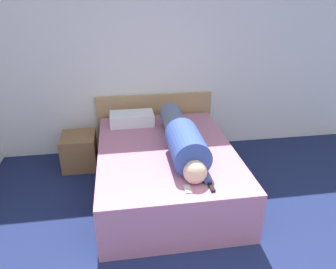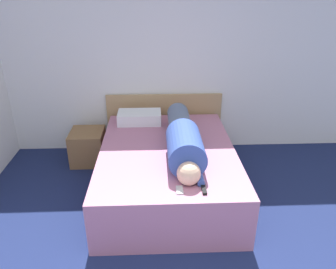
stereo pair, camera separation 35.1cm
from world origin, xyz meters
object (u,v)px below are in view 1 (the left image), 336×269
Objects in this scene: pillow_near_headboard at (132,119)px; cell_phone at (188,189)px; nightstand at (79,151)px; bed at (166,170)px; person_lying at (183,139)px; tv_remote at (211,187)px.

pillow_near_headboard reaches higher than cell_phone.
nightstand is at bearing -178.52° from pillow_near_headboard.
pillow_near_headboard is (-0.35, 0.78, 0.36)m from bed.
cell_phone is (-0.09, -0.73, -0.16)m from person_lying.
person_lying is 1.03m from pillow_near_headboard.
pillow_near_headboard is at bearing 104.68° from cell_phone.
tv_remote is (0.13, -0.74, -0.15)m from person_lying.
nightstand is 3.18× the size of tv_remote.
nightstand is at bearing 144.80° from bed.
tv_remote is at bearing -49.42° from nightstand.
nightstand is 2.00m from cell_phone.
pillow_near_headboard is at bearing 113.95° from bed.
pillow_near_headboard is (-0.52, 0.88, -0.09)m from person_lying.
pillow_near_headboard is 1.67m from cell_phone.
bed is 0.92m from pillow_near_headboard.
cell_phone is at bearing -75.32° from pillow_near_headboard.
tv_remote reaches higher than nightstand.
nightstand is at bearing 130.58° from tv_remote.
nightstand is at bearing 125.83° from cell_phone.
person_lying is at bearing -34.77° from nightstand.
pillow_near_headboard is at bearing 111.66° from tv_remote.
nightstand is (-1.08, 0.76, -0.06)m from bed.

